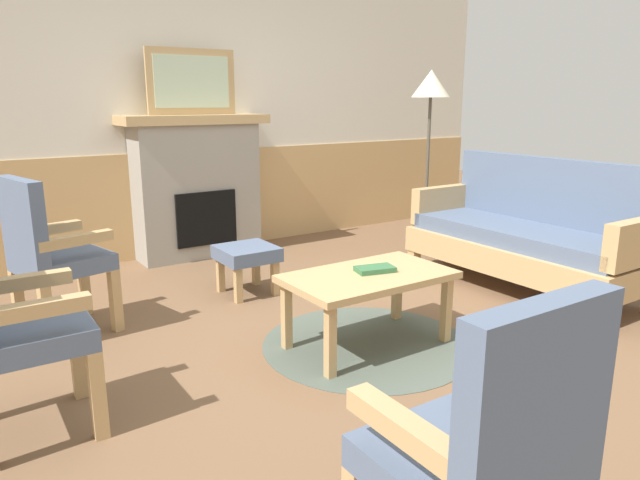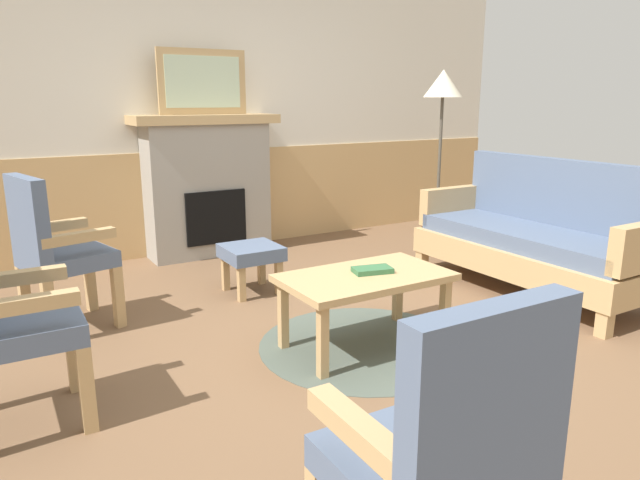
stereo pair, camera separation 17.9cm
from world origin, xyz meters
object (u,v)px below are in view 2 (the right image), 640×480
Objects in this scene: footstool at (251,255)px; armchair_by_window_left at (0,312)px; coffee_table at (365,283)px; book_on_table at (372,270)px; armchair_near_fireplace at (54,247)px; armchair_front_left at (446,454)px; couch at (534,239)px; fireplace at (208,185)px; floor_lamp_by_couch at (443,95)px; framed_picture at (203,82)px.

armchair_by_window_left is (-1.67, -1.14, 0.25)m from footstool.
armchair_by_window_left is (-1.83, 0.09, 0.15)m from coffee_table.
book_on_table is 1.94m from armchair_near_fireplace.
armchair_near_fireplace is at bearing 101.53° from armchair_front_left.
armchair_front_left reaches higher than footstool.
couch reaches higher than coffee_table.
armchair_near_fireplace reaches higher than coffee_table.
fireplace is 1.33× the size of armchair_front_left.
couch is 1.84× the size of armchair_near_fireplace.
book_on_table is (0.05, 0.01, 0.07)m from coffee_table.
floor_lamp_by_couch reaches higher than book_on_table.
armchair_by_window_left is (-0.34, -1.09, 0.00)m from armchair_near_fireplace.
fireplace is 0.77× the size of floor_lamp_by_couch.
armchair_near_fireplace is at bearing 142.61° from book_on_table.
armchair_front_left is at bearing -62.10° from armchair_by_window_left.
framed_picture is 2.68m from book_on_table.
fireplace reaches higher than footstool.
armchair_by_window_left is 1.96m from armchair_front_left.
framed_picture is at bearing 156.18° from floor_lamp_by_couch.
footstool is at bearing 2.02° from armchair_near_fireplace.
armchair_front_left is at bearing -144.85° from couch.
floor_lamp_by_couch is (1.92, 1.56, 1.00)m from book_on_table.
armchair_front_left is (-2.59, -1.83, 0.14)m from couch.
armchair_near_fireplace is 2.88m from armchair_front_left.
couch is 1.88× the size of coffee_table.
couch is 3.17m from armchair_front_left.
armchair_front_left is 0.58× the size of floor_lamp_by_couch.
coffee_table is 1.91m from armchair_near_fireplace.
floor_lamp_by_couch is (2.88, 3.20, 0.91)m from armchair_front_left.
armchair_front_left reaches higher than coffee_table.
footstool is 2.04m from armchair_by_window_left.
framed_picture is 3.60× the size of book_on_table.
footstool is at bearing 150.50° from couch.
fireplace reaches higher than couch.
framed_picture is at bearing 52.68° from armchair_by_window_left.
book_on_table is 0.23× the size of armchair_front_left.
framed_picture reaches higher than armchair_front_left.
floor_lamp_by_couch is (0.29, 1.38, 1.05)m from couch.
armchair_near_fireplace is 3.60m from floor_lamp_by_couch.
floor_lamp_by_couch is at bearing 9.02° from footstool.
coffee_table is (-1.68, -0.19, -0.01)m from couch.
book_on_table is 1.89m from armchair_by_window_left.
armchair_near_fireplace is 1.00× the size of armchair_front_left.
footstool is 0.24× the size of floor_lamp_by_couch.
armchair_front_left is at bearing -120.49° from book_on_table.
armchair_by_window_left is at bearing -178.42° from couch.
couch is 3.32m from armchair_near_fireplace.
footstool is (-0.16, 1.23, -0.10)m from coffee_table.
armchair_by_window_left reaches higher than footstool.
book_on_table is at bearing -173.53° from couch.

